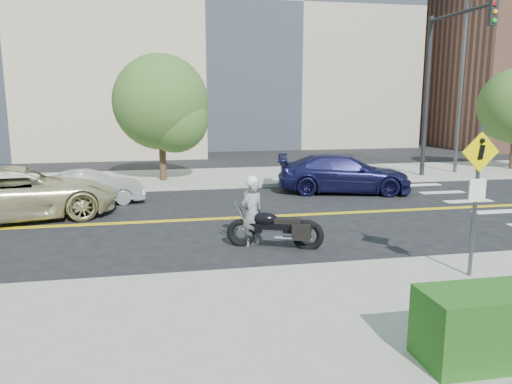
{
  "coord_description": "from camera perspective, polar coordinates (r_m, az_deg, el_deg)",
  "views": [
    {
      "loc": [
        -1.85,
        -14.86,
        3.69
      ],
      "look_at": [
        0.64,
        -2.08,
        1.2
      ],
      "focal_mm": 35.0,
      "sensor_mm": 36.0,
      "label": 1
    }
  ],
  "objects": [
    {
      "name": "motorcyclist",
      "position": [
        12.43,
        -0.45,
        -2.18
      ],
      "size": [
        0.73,
        0.62,
        1.79
      ],
      "rotation": [
        0.0,
        0.0,
        3.56
      ],
      "color": "silver",
      "rests_on": "ground"
    },
    {
      "name": "building_mid",
      "position": [
        42.5,
        2.67,
        19.34
      ],
      "size": [
        18.0,
        14.0,
        20.0
      ],
      "primitive_type": "cube",
      "color": "#A39984",
      "rests_on": "ground_plane"
    },
    {
      "name": "traffic_light",
      "position": [
        23.21,
        20.21,
        12.6
      ],
      "size": [
        0.28,
        4.5,
        7.0
      ],
      "color": "black",
      "rests_on": "sidewalk_far"
    },
    {
      "name": "parked_car_silver",
      "position": [
        18.25,
        -18.3,
        0.49
      ],
      "size": [
        3.72,
        1.73,
        1.18
      ],
      "primitive_type": "imported",
      "rotation": [
        0.0,
        0.0,
        1.71
      ],
      "color": "#AEB0B6",
      "rests_on": "ground"
    },
    {
      "name": "pedestrian_sign",
      "position": [
        10.61,
        23.94,
        0.52
      ],
      "size": [
        0.78,
        0.08,
        3.0
      ],
      "color": "#4C4C51",
      "rests_on": "sidewalk_near"
    },
    {
      "name": "parked_car_blue",
      "position": [
        19.79,
        9.99,
        2.1
      ],
      "size": [
        5.5,
        3.3,
        1.49
      ],
      "primitive_type": "imported",
      "rotation": [
        0.0,
        0.0,
        1.32
      ],
      "color": "#161643",
      "rests_on": "ground"
    },
    {
      "name": "ground_plane",
      "position": [
        15.42,
        -3.81,
        -3.04
      ],
      "size": [
        120.0,
        120.0,
        0.0
      ],
      "primitive_type": "plane",
      "color": "black",
      "rests_on": "ground"
    },
    {
      "name": "suv",
      "position": [
        16.83,
        -25.55,
        -0.08
      ],
      "size": [
        6.37,
        4.17,
        1.63
      ],
      "primitive_type": "imported",
      "rotation": [
        0.0,
        0.0,
        1.84
      ],
      "color": "beige",
      "rests_on": "ground"
    },
    {
      "name": "motorcycle",
      "position": [
        12.34,
        2.23,
        -3.16
      ],
      "size": [
        2.43,
        1.43,
        1.42
      ],
      "primitive_type": null,
      "rotation": [
        0.0,
        0.0,
        -0.33
      ],
      "color": "black",
      "rests_on": "ground"
    },
    {
      "name": "sidewalk_far",
      "position": [
        22.72,
        -6.2,
        1.6
      ],
      "size": [
        60.0,
        5.0,
        0.15
      ],
      "primitive_type": "cube",
      "color": "#9E9B91",
      "rests_on": "ground_plane"
    },
    {
      "name": "tree_far_a",
      "position": [
        21.69,
        -10.83,
        10.05
      ],
      "size": [
        4.01,
        4.01,
        5.48
      ],
      "rotation": [
        0.0,
        0.0,
        0.38
      ],
      "color": "#382619",
      "rests_on": "ground"
    },
    {
      "name": "lamp_post",
      "position": [
        25.46,
        22.38,
        11.06
      ],
      "size": [
        0.16,
        0.16,
        8.0
      ],
      "primitive_type": "cylinder",
      "color": "#4C4C51",
      "rests_on": "sidewalk_far"
    },
    {
      "name": "sidewalk_near",
      "position": [
        8.4,
        2.89,
        -14.65
      ],
      "size": [
        60.0,
        5.0,
        0.15
      ],
      "primitive_type": "cube",
      "color": "#9E9B91",
      "rests_on": "ground_plane"
    }
  ]
}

